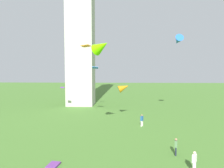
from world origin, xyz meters
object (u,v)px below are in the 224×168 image
kite_flying_5 (62,87)px  kite_bundle_1 (53,165)px  person_2 (142,120)px  kite_flying_4 (124,88)px  kite_flying_0 (101,47)px  person_1 (194,160)px  kite_flying_3 (95,68)px  kite_flying_1 (178,41)px  person_0 (176,146)px  kite_flying_2 (86,46)px

kite_flying_5 → kite_bundle_1: kite_flying_5 is taller
person_2 → kite_flying_4: kite_flying_4 is taller
kite_flying_0 → kite_flying_5: size_ratio=3.29×
person_1 → kite_flying_4: kite_flying_4 is taller
kite_flying_3 → person_2: bearing=-60.2°
kite_flying_0 → kite_flying_3: bearing=48.4°
kite_bundle_1 → kite_flying_0: bearing=62.0°
kite_flying_5 → kite_bundle_1: size_ratio=0.66×
kite_flying_1 → kite_bundle_1: 29.42m
kite_flying_1 → kite_flying_4: bearing=18.9°
person_2 → kite_flying_3: 16.02m
kite_flying_1 → kite_flying_5: (-21.79, 2.11, -8.73)m
person_2 → kite_flying_5: bearing=-90.6°
person_1 → kite_flying_0: (-8.07, 7.27, 9.89)m
person_1 → kite_flying_4: size_ratio=0.78×
kite_flying_4 → person_0: bearing=-167.6°
person_0 → kite_flying_2: (-10.31, 10.25, 10.73)m
kite_flying_0 → kite_flying_1: size_ratio=1.08×
kite_flying_2 → kite_flying_0: bearing=139.0°
kite_flying_0 → kite_flying_2: kite_flying_0 is taller
person_0 → kite_flying_0: bearing=77.2°
kite_flying_1 → kite_flying_3: (-15.43, 3.30, -4.82)m
person_1 → kite_bundle_1: (-11.63, 0.57, -0.89)m
kite_flying_3 → kite_flying_1: bearing=-17.9°
person_1 → kite_flying_2: 20.36m
person_1 → kite_bundle_1: size_ratio=1.41×
kite_flying_2 → kite_flying_3: bearing=-65.2°
kite_flying_2 → kite_flying_5: size_ratio=1.98×
kite_flying_2 → kite_bundle_1: 17.35m
kite_flying_3 → kite_flying_5: kite_flying_3 is taller
kite_flying_0 → kite_flying_1: kite_flying_1 is taller
kite_flying_0 → person_0: bearing=-79.3°
kite_flying_4 → person_2: bearing=-156.7°
person_0 → person_2: bearing=28.0°
person_2 → kite_flying_1: (7.25, 8.14, 12.49)m
kite_flying_1 → kite_bundle_1: bearing=50.9°
person_2 → kite_flying_3: kite_flying_3 is taller
person_1 → person_2: bearing=-131.2°
kite_flying_2 → person_0: bearing=159.8°
kite_flying_5 → person_0: bearing=-49.1°
person_2 → kite_flying_4: bearing=-116.4°
person_0 → kite_flying_5: size_ratio=2.05×
kite_flying_2 → kite_flying_5: (-6.40, 9.84, -6.92)m
kite_flying_3 → kite_flying_5: bearing=-175.3°
kite_flying_1 → kite_flying_4: (-9.79, -3.56, -8.21)m
kite_flying_4 → kite_flying_5: (-12.00, 5.67, -0.51)m
person_0 → kite_flying_0: 13.08m
person_0 → kite_bundle_1: (-11.06, -2.65, -0.86)m
person_0 → kite_flying_4: (-4.71, 14.42, 4.33)m
person_0 → kite_flying_5: bearing=55.3°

